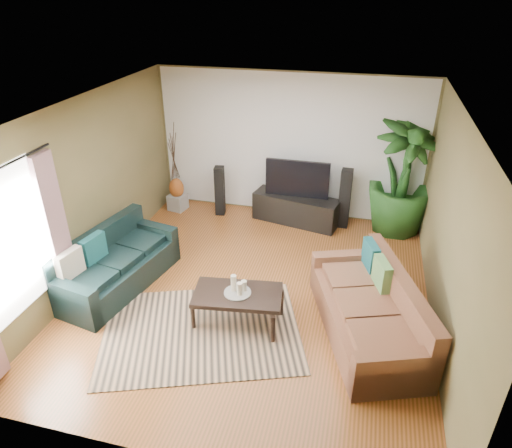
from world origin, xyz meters
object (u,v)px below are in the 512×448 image
(pedestal, at_px, (178,202))
(side_table, at_px, (135,241))
(potted_plant, at_px, (402,177))
(sofa_left, at_px, (116,261))
(television, at_px, (297,179))
(speaker_right, at_px, (345,198))
(sofa_right, at_px, (367,307))
(coffee_table, at_px, (238,307))
(tv_stand, at_px, (296,209))
(vase, at_px, (176,188))
(speaker_left, at_px, (220,191))

(pedestal, height_order, side_table, side_table)
(potted_plant, xyz_separation_m, pedestal, (-4.20, -0.19, -0.88))
(sofa_left, height_order, pedestal, sofa_left)
(television, distance_m, speaker_right, 0.94)
(sofa_left, distance_m, potted_plant, 4.97)
(television, height_order, pedestal, television)
(sofa_right, xyz_separation_m, potted_plant, (0.43, 2.97, 0.61))
(sofa_right, xyz_separation_m, speaker_right, (-0.52, 2.89, 0.13))
(sofa_left, xyz_separation_m, coffee_table, (1.97, -0.37, -0.19))
(sofa_left, distance_m, pedestal, 2.62)
(tv_stand, distance_m, potted_plant, 1.99)
(sofa_left, distance_m, vase, 2.61)
(sofa_left, xyz_separation_m, speaker_left, (0.75, 2.63, 0.06))
(potted_plant, height_order, side_table, potted_plant)
(coffee_table, relative_size, speaker_right, 1.03)
(sofa_left, height_order, tv_stand, sofa_left)
(sofa_left, xyz_separation_m, pedestal, (-0.14, 2.61, -0.27))
(speaker_right, xyz_separation_m, side_table, (-3.26, -1.86, -0.31))
(sofa_left, xyz_separation_m, tv_stand, (2.24, 2.64, -0.16))
(television, relative_size, pedestal, 3.73)
(side_table, bearing_deg, coffee_table, -29.84)
(tv_stand, xyz_separation_m, speaker_right, (0.88, 0.07, 0.29))
(coffee_table, xyz_separation_m, speaker_left, (-1.22, 3.00, 0.25))
(coffee_table, xyz_separation_m, vase, (-2.11, 2.97, 0.22))
(speaker_right, height_order, vase, speaker_right)
(sofa_left, height_order, potted_plant, potted_plant)
(coffee_table, bearing_deg, side_table, 142.63)
(speaker_right, bearing_deg, television, -174.56)
(coffee_table, distance_m, vase, 3.65)
(speaker_left, bearing_deg, speaker_right, -5.97)
(tv_stand, bearing_deg, side_table, -130.78)
(sofa_left, bearing_deg, speaker_left, -4.62)
(coffee_table, height_order, tv_stand, tv_stand)
(sofa_right, distance_m, speaker_left, 4.02)
(television, xyz_separation_m, side_table, (-2.38, -1.81, -0.62))
(vase, distance_m, side_table, 1.77)
(sofa_left, xyz_separation_m, sofa_right, (3.63, -0.18, 0.00))
(speaker_right, bearing_deg, potted_plant, 7.49)
(sofa_left, distance_m, sofa_right, 3.64)
(potted_plant, bearing_deg, sofa_left, -145.44)
(potted_plant, relative_size, vase, 5.15)
(sofa_right, xyz_separation_m, vase, (-3.77, 2.78, 0.03))
(potted_plant, bearing_deg, speaker_right, -174.79)
(sofa_left, height_order, sofa_right, same)
(sofa_right, xyz_separation_m, coffee_table, (-1.66, -0.19, -0.19))
(television, relative_size, potted_plant, 0.56)
(tv_stand, distance_m, speaker_left, 1.50)
(television, xyz_separation_m, potted_plant, (1.82, 0.13, 0.16))
(sofa_left, height_order, vase, sofa_left)
(television, distance_m, side_table, 3.06)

